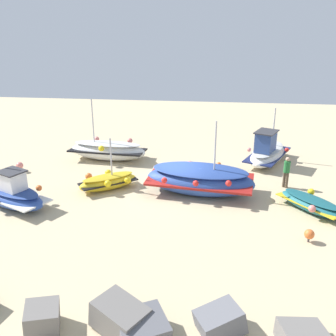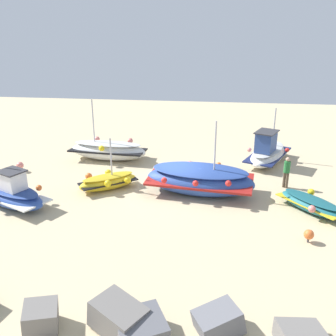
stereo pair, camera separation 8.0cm
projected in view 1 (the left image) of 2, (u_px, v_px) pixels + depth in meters
The scene contains 11 objects.
ground_plane at pixel (173, 187), 19.79m from camera, with size 47.23×47.23×0.00m, color #C6B289.
fishing_boat_0 at pixel (200, 179), 18.87m from camera, with size 5.59×2.99×3.77m.
fishing_boat_1 at pixel (267, 152), 22.99m from camera, with size 3.26×4.60×3.22m.
fishing_boat_2 at pixel (11, 194), 17.62m from camera, with size 4.41×3.19×2.97m.
fishing_boat_3 at pixel (108, 181), 19.40m from camera, with size 3.03×2.63×2.67m.
fishing_boat_4 at pixel (108, 150), 23.61m from camera, with size 4.89×2.50×3.81m.
fishing_boat_5 at pixel (311, 204), 17.19m from camera, with size 3.00×3.20×0.72m.
person_walking at pixel (287, 170), 19.43m from camera, with size 0.32×0.32×1.64m.
breakwater_rocks at pixel (159, 320), 10.38m from camera, with size 19.70×2.48×1.17m.
mooring_buoy_0 at pixel (20, 166), 21.70m from camera, with size 0.41×0.41×0.58m.
mooring_buoy_1 at pixel (309, 234), 14.67m from camera, with size 0.39×0.39×0.53m.
Camera 1 is at (-1.95, 18.08, 7.86)m, focal length 40.99 mm.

